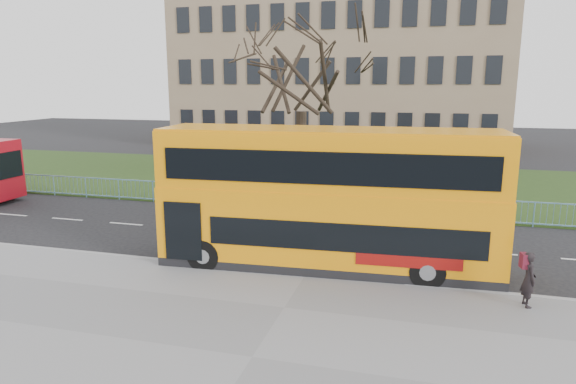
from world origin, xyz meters
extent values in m
plane|color=black|center=(0.00, 0.00, 0.00)|extent=(120.00, 120.00, 0.00)
cube|color=slate|center=(0.00, -6.75, 0.06)|extent=(80.00, 10.50, 0.12)
cube|color=gray|center=(0.00, -1.55, 0.07)|extent=(80.00, 0.20, 0.14)
cube|color=#203613|center=(0.00, 14.30, 0.04)|extent=(80.00, 15.40, 0.08)
cube|color=#8D7259|center=(-5.00, 35.00, 7.00)|extent=(30.00, 15.00, 14.00)
cube|color=#FF970A|center=(0.46, -0.50, 1.38)|extent=(10.97, 3.20, 2.01)
cube|color=#FF970A|center=(0.46, -0.50, 2.56)|extent=(10.97, 3.20, 0.35)
cube|color=#FF970A|center=(0.46, -0.50, 3.64)|extent=(10.91, 3.15, 1.81)
cube|color=black|center=(1.16, -1.76, 1.46)|extent=(8.35, 0.52, 0.88)
cube|color=black|center=(0.54, -1.78, 3.55)|extent=(9.95, 0.62, 0.98)
cylinder|color=black|center=(-3.33, -1.89, 0.54)|extent=(1.09, 0.35, 1.07)
cylinder|color=black|center=(3.67, -1.48, 0.54)|extent=(1.09, 0.35, 1.07)
imported|color=black|center=(6.27, -2.31, 0.88)|extent=(0.47, 0.61, 1.51)
camera|label=1|loc=(3.44, -16.44, 6.01)|focal=32.00mm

